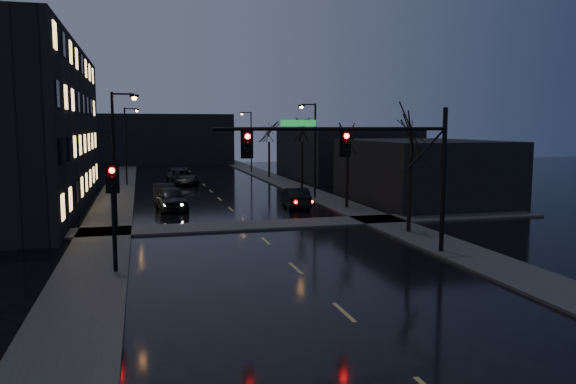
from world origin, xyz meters
TOP-DOWN VIEW (x-y plane):
  - ground at (0.00, 0.00)m, footprint 160.00×160.00m
  - sidewalk_left at (-8.50, 35.00)m, footprint 3.00×140.00m
  - sidewalk_right at (8.50, 35.00)m, footprint 3.00×140.00m
  - sidewalk_cross at (0.00, 18.50)m, footprint 40.00×3.00m
  - commercial_right_near at (15.50, 26.00)m, footprint 10.00×14.00m
  - commercial_right_far at (17.00, 48.00)m, footprint 12.00×18.00m
  - far_block at (-3.00, 78.00)m, footprint 22.00×10.00m
  - signal_mast at (3.85, 9.00)m, footprint 11.11×0.41m
  - signal_pole_left at (-7.50, 8.99)m, footprint 0.35×0.41m
  - tree_near at (8.40, 14.00)m, footprint 3.52×3.52m
  - tree_mid_a at (8.40, 24.00)m, footprint 3.30×3.30m
  - tree_mid_b at (8.40, 36.00)m, footprint 3.74×3.74m
  - tree_far at (8.40, 50.00)m, footprint 3.43×3.43m
  - streetlight_l_near at (-7.58, 18.00)m, footprint 1.53×0.28m
  - streetlight_l_far at (-7.58, 45.00)m, footprint 1.53×0.28m
  - streetlight_r_mid at (7.58, 30.00)m, footprint 1.53×0.28m
  - streetlight_r_far at (7.58, 58.00)m, footprint 1.53×0.28m
  - oncoming_car_a at (-4.26, 26.85)m, footprint 2.40×5.17m
  - oncoming_car_b at (-4.61, 30.37)m, footprint 1.72×4.74m
  - oncoming_car_c at (-2.12, 44.80)m, footprint 3.30×5.96m
  - oncoming_car_d at (-2.51, 47.01)m, footprint 2.26×5.30m
  - lead_car at (4.89, 25.59)m, footprint 2.06×4.76m

SIDE VIEW (x-z plane):
  - ground at x=0.00m, z-range 0.00..0.00m
  - sidewalk_left at x=-8.50m, z-range 0.00..0.12m
  - sidewalk_right at x=8.50m, z-range 0.00..0.12m
  - sidewalk_cross at x=0.00m, z-range 0.00..0.12m
  - lead_car at x=4.89m, z-range 0.00..1.52m
  - oncoming_car_d at x=-2.51m, z-range 0.00..1.52m
  - oncoming_car_b at x=-4.61m, z-range 0.00..1.55m
  - oncoming_car_c at x=-2.12m, z-range 0.00..1.58m
  - oncoming_car_a at x=-4.26m, z-range 0.00..1.71m
  - commercial_right_near at x=15.50m, z-range 0.00..5.00m
  - commercial_right_far at x=17.00m, z-range 0.00..6.00m
  - signal_pole_left at x=-7.50m, z-range 0.75..5.27m
  - far_block at x=-3.00m, z-range 0.00..8.00m
  - streetlight_l_near at x=-7.58m, z-range 0.77..8.77m
  - streetlight_l_far at x=-7.58m, z-range 0.77..8.77m
  - streetlight_r_mid at x=7.58m, z-range 0.77..8.77m
  - streetlight_r_far at x=7.58m, z-range 0.77..8.77m
  - signal_mast at x=3.85m, z-range 1.37..8.37m
  - tree_mid_a at x=8.40m, z-range 2.04..9.61m
  - tree_far at x=8.40m, z-range 2.12..10.00m
  - tree_near at x=8.40m, z-range 2.18..10.26m
  - tree_mid_b at x=8.40m, z-range 2.32..10.90m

